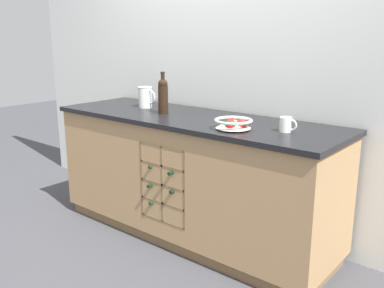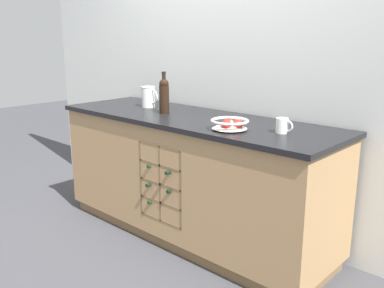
# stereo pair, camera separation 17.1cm
# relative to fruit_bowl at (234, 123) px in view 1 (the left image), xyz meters

# --- Properties ---
(ground_plane) EXTENTS (14.00, 14.00, 0.00)m
(ground_plane) POSITION_rel_fruit_bowl_xyz_m (-0.48, 0.17, -0.98)
(ground_plane) COLOR #424247
(back_wall) EXTENTS (4.62, 0.06, 2.55)m
(back_wall) POSITION_rel_fruit_bowl_xyz_m (-0.48, 0.58, 0.30)
(back_wall) COLOR silver
(back_wall) RESTS_ON ground_plane
(kitchen_island) EXTENTS (2.26, 0.73, 0.93)m
(kitchen_island) POSITION_rel_fruit_bowl_xyz_m (-0.48, 0.17, -0.50)
(kitchen_island) COLOR brown
(kitchen_island) RESTS_ON ground_plane
(fruit_bowl) EXTENTS (0.24, 0.24, 0.07)m
(fruit_bowl) POSITION_rel_fruit_bowl_xyz_m (0.00, 0.00, 0.00)
(fruit_bowl) COLOR silver
(fruit_bowl) RESTS_ON kitchen_island
(white_pitcher) EXTENTS (0.17, 0.11, 0.17)m
(white_pitcher) POSITION_rel_fruit_bowl_xyz_m (-1.02, 0.23, 0.05)
(white_pitcher) COLOR silver
(white_pitcher) RESTS_ON kitchen_island
(ceramic_mug) EXTENTS (0.11, 0.07, 0.09)m
(ceramic_mug) POSITION_rel_fruit_bowl_xyz_m (0.28, 0.15, 0.00)
(ceramic_mug) COLOR white
(ceramic_mug) RESTS_ON kitchen_island
(standing_wine_bottle) EXTENTS (0.08, 0.08, 0.31)m
(standing_wine_bottle) POSITION_rel_fruit_bowl_xyz_m (-0.73, 0.13, 0.10)
(standing_wine_bottle) COLOR black
(standing_wine_bottle) RESTS_ON kitchen_island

